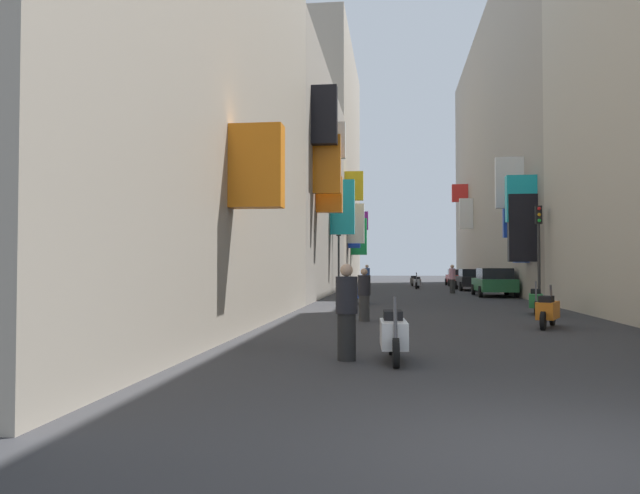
% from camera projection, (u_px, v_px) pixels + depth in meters
% --- Properties ---
extents(ground_plane, '(140.00, 140.00, 0.00)m').
position_uv_depth(ground_plane, '(419.00, 295.00, 35.07)').
color(ground_plane, '#2D2D30').
extents(building_left_near, '(7.17, 19.52, 15.88)m').
position_uv_depth(building_left_near, '(139.00, 24.00, 16.17)').
color(building_left_near, '#9E9384').
rests_on(building_left_near, ground).
extents(building_left_mid_a, '(7.38, 19.54, 12.51)m').
position_uv_depth(building_left_mid_a, '(278.00, 185.00, 35.48)').
color(building_left_mid_a, gray).
rests_on(building_left_mid_a, ground).
extents(building_left_mid_b, '(7.37, 20.94, 20.96)m').
position_uv_depth(building_left_mid_b, '(320.00, 168.00, 55.71)').
color(building_left_mid_b, '#9E9384').
rests_on(building_left_mid_b, ground).
extents(building_right_mid_a, '(7.37, 7.48, 17.00)m').
position_uv_depth(building_right_mid_a, '(588.00, 125.00, 30.14)').
color(building_right_mid_a, '#9E9384').
rests_on(building_right_mid_a, ground).
extents(building_right_mid_b, '(7.36, 30.53, 19.82)m').
position_uv_depth(building_right_mid_b, '(513.00, 161.00, 49.05)').
color(building_right_mid_b, '#9E9384').
rests_on(building_right_mid_b, ground).
extents(parked_car_black, '(1.89, 4.43, 1.43)m').
position_uv_depth(parked_car_black, '(472.00, 279.00, 41.57)').
color(parked_car_black, black).
rests_on(parked_car_black, ground).
extents(parked_car_red, '(1.86, 4.39, 1.36)m').
position_uv_depth(parked_car_red, '(458.00, 277.00, 50.90)').
color(parked_car_red, '#B21E1E').
rests_on(parked_car_red, ground).
extents(parked_car_green, '(2.00, 4.49, 1.51)m').
position_uv_depth(parked_car_green, '(494.00, 282.00, 33.44)').
color(parked_car_green, '#236638').
rests_on(parked_car_green, ground).
extents(scooter_green, '(0.66, 1.90, 1.13)m').
position_uv_depth(scooter_green, '(536.00, 301.00, 20.95)').
color(scooter_green, '#287F3D').
rests_on(scooter_green, ground).
extents(scooter_blue, '(0.50, 1.88, 1.13)m').
position_uv_depth(scooter_blue, '(362.00, 293.00, 27.13)').
color(scooter_blue, '#2D4CAD').
rests_on(scooter_blue, ground).
extents(scooter_orange, '(0.86, 1.85, 1.13)m').
position_uv_depth(scooter_orange, '(548.00, 310.00, 16.37)').
color(scooter_orange, orange).
rests_on(scooter_orange, ground).
extents(scooter_black, '(0.71, 1.77, 1.13)m').
position_uv_depth(scooter_black, '(415.00, 281.00, 49.45)').
color(scooter_black, black).
rests_on(scooter_black, ground).
extents(scooter_white, '(0.50, 1.98, 1.13)m').
position_uv_depth(scooter_white, '(394.00, 334.00, 10.68)').
color(scooter_white, silver).
rests_on(scooter_white, ground).
extents(scooter_silver, '(0.59, 1.83, 1.13)m').
position_uv_depth(scooter_silver, '(417.00, 282.00, 44.47)').
color(scooter_silver, '#ADADB2').
rests_on(scooter_silver, ground).
extents(pedestrian_crossing, '(0.47, 0.47, 1.57)m').
position_uv_depth(pedestrian_crossing, '(364.00, 295.00, 18.36)').
color(pedestrian_crossing, '#323232').
rests_on(pedestrian_crossing, ground).
extents(pedestrian_near_left, '(0.44, 0.44, 1.72)m').
position_uv_depth(pedestrian_near_left, '(367.00, 278.00, 41.19)').
color(pedestrian_near_left, black).
rests_on(pedestrian_near_left, ground).
extents(pedestrian_near_right, '(0.52, 0.52, 1.72)m').
position_uv_depth(pedestrian_near_right, '(452.00, 279.00, 36.94)').
color(pedestrian_near_right, '#2A2A2A').
rests_on(pedestrian_near_right, ground).
extents(pedestrian_mid_street, '(0.49, 0.49, 1.67)m').
position_uv_depth(pedestrian_mid_street, '(347.00, 312.00, 10.72)').
color(pedestrian_mid_street, black).
rests_on(pedestrian_mid_street, ground).
extents(traffic_light_near_corner, '(0.26, 0.34, 4.14)m').
position_uv_depth(traffic_light_near_corner, '(539.00, 237.00, 25.79)').
color(traffic_light_near_corner, '#2D2D2D').
rests_on(traffic_light_near_corner, ground).
extents(traffic_light_far_corner, '(0.26, 0.34, 4.15)m').
position_uv_depth(traffic_light_far_corner, '(339.00, 246.00, 36.50)').
color(traffic_light_far_corner, '#2D2D2D').
rests_on(traffic_light_far_corner, ground).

